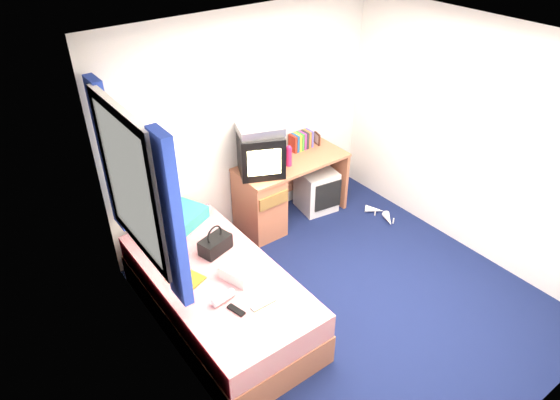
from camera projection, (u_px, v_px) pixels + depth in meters
ground at (349, 300)px, 4.78m from camera, size 3.40×3.40×0.00m
room_shell at (362, 168)px, 3.99m from camera, size 3.40×3.40×3.40m
bed at (219, 296)px, 4.45m from camera, size 1.01×2.00×0.54m
pillow at (176, 221)px, 4.83m from camera, size 0.69×0.59×0.13m
desk at (271, 195)px, 5.59m from camera, size 1.30×0.55×0.75m
storage_cube at (316, 190)px, 5.96m from camera, size 0.47×0.47×0.51m
crt_tv at (261, 153)px, 5.21m from camera, size 0.59×0.58×0.46m
vcr at (260, 129)px, 5.06m from camera, size 0.54×0.46×0.09m
book_row at (301, 141)px, 5.72m from camera, size 0.27×0.13×0.20m
picture_frame at (317, 139)px, 5.84m from camera, size 0.05×0.12×0.14m
pink_water_bottle at (289, 157)px, 5.39m from camera, size 0.07×0.07×0.21m
aerosol_can at (284, 156)px, 5.43m from camera, size 0.06×0.06×0.19m
handbag at (215, 244)px, 4.50m from camera, size 0.33×0.24×0.28m
towel at (243, 268)px, 4.27m from camera, size 0.40×0.37×0.11m
magazine at (186, 278)px, 4.23m from camera, size 0.29×0.33×0.01m
water_bottle at (223, 298)px, 4.00m from camera, size 0.21×0.10×0.07m
colour_swatch_fan at (263, 304)px, 3.98m from camera, size 0.22×0.06×0.01m
remote_control at (236, 310)px, 3.92m from camera, size 0.09×0.17×0.02m
window_assembly at (135, 185)px, 3.83m from camera, size 0.11×1.42×1.40m
white_heels at (381, 214)px, 5.90m from camera, size 0.21×0.47×0.09m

